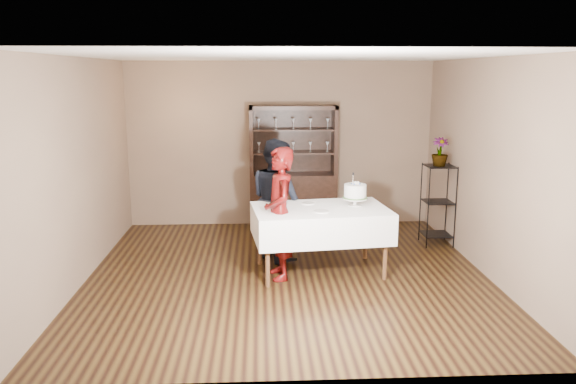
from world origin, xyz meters
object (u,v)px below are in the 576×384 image
china_hutch (293,188)px  man (277,199)px  potted_plant (440,152)px  cake_table (320,223)px  cake (355,192)px  plant_etagere (438,201)px  woman (280,214)px

china_hutch → man: bearing=-101.5°
china_hutch → potted_plant: size_ratio=4.84×
cake_table → cake: (0.45, 0.11, 0.37)m
china_hutch → plant_etagere: (2.08, -1.05, -0.01)m
plant_etagere → woman: (-2.38, -1.27, 0.17)m
china_hutch → potted_plant: china_hutch is taller
cake_table → man: 0.83m
man → cake: (0.99, -0.50, 0.19)m
china_hutch → man: size_ratio=1.21×
cake → plant_etagere: bearing=35.3°
cake_table → cake: cake is taller
plant_etagere → cake: 1.76m
man → plant_etagere: bearing=-108.6°
plant_etagere → cake_table: bearing=-149.3°
cake_table → woman: 0.58m
china_hutch → cake: bearing=-71.8°
china_hutch → plant_etagere: size_ratio=1.67×
woman → cake: 1.03m
cake_table → cake: size_ratio=4.09×
plant_etagere → cake: size_ratio=2.74×
cake_table → woman: bearing=-161.9°
woman → man: 0.78m
china_hutch → woman: china_hutch is taller
china_hutch → potted_plant: (2.06, -1.09, 0.73)m
china_hutch → cake: china_hutch is taller
man → cake: man is taller
woman → cake: woman is taller
cake_table → potted_plant: 2.25m
china_hutch → plant_etagere: 2.33m
cake_table → cake: bearing=13.2°
cake_table → potted_plant: bearing=30.1°
china_hutch → man: (-0.32, -1.55, 0.16)m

